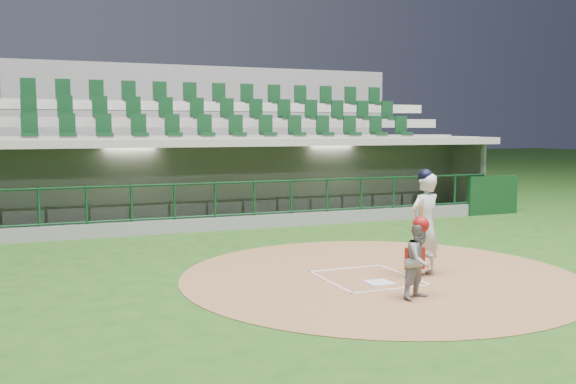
# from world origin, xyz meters

# --- Properties ---
(ground) EXTENTS (120.00, 120.00, 0.00)m
(ground) POSITION_xyz_m (0.00, 0.00, 0.00)
(ground) COLOR #1D4413
(ground) RESTS_ON ground
(dirt_circle) EXTENTS (7.20, 7.20, 0.01)m
(dirt_circle) POSITION_xyz_m (0.30, -0.20, 0.01)
(dirt_circle) COLOR brown
(dirt_circle) RESTS_ON ground
(home_plate) EXTENTS (0.43, 0.43, 0.02)m
(home_plate) POSITION_xyz_m (0.00, -0.70, 0.02)
(home_plate) COLOR silver
(home_plate) RESTS_ON dirt_circle
(batter_box_chalk) EXTENTS (1.55, 1.80, 0.01)m
(batter_box_chalk) POSITION_xyz_m (0.00, -0.30, 0.02)
(batter_box_chalk) COLOR silver
(batter_box_chalk) RESTS_ON ground
(dugout_structure) EXTENTS (16.40, 3.70, 3.00)m
(dugout_structure) POSITION_xyz_m (0.12, 7.82, 0.96)
(dugout_structure) COLOR slate
(dugout_structure) RESTS_ON ground
(seating_deck) EXTENTS (17.00, 6.72, 5.15)m
(seating_deck) POSITION_xyz_m (0.00, 10.91, 1.42)
(seating_deck) COLOR slate
(seating_deck) RESTS_ON ground
(batter) EXTENTS (0.92, 0.94, 1.93)m
(batter) POSITION_xyz_m (1.05, -0.48, 0.97)
(batter) COLOR silver
(batter) RESTS_ON dirt_circle
(catcher) EXTENTS (0.71, 0.63, 1.29)m
(catcher) POSITION_xyz_m (0.09, -1.79, 0.65)
(catcher) COLOR #939398
(catcher) RESTS_ON dirt_circle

